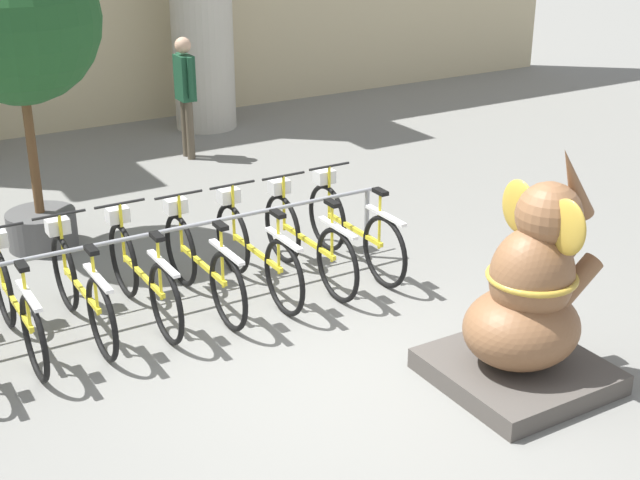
# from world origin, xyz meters

# --- Properties ---
(ground_plane) EXTENTS (60.00, 60.00, 0.00)m
(ground_plane) POSITION_xyz_m (0.00, 0.00, 0.00)
(ground_plane) COLOR slate
(bike_rack) EXTENTS (5.11, 0.05, 0.77)m
(bike_rack) POSITION_xyz_m (-1.00, 1.95, 0.63)
(bike_rack) COLOR gray
(bike_rack) RESTS_ON ground_plane
(bicycle_2) EXTENTS (0.48, 1.81, 0.97)m
(bicycle_2) POSITION_xyz_m (-2.13, 1.83, 0.42)
(bicycle_2) COLOR black
(bicycle_2) RESTS_ON ground_plane
(bicycle_3) EXTENTS (0.48, 1.81, 0.97)m
(bicycle_3) POSITION_xyz_m (-1.56, 1.86, 0.42)
(bicycle_3) COLOR black
(bicycle_3) RESTS_ON ground_plane
(bicycle_4) EXTENTS (0.48, 1.81, 0.97)m
(bicycle_4) POSITION_xyz_m (-1.00, 1.86, 0.42)
(bicycle_4) COLOR black
(bicycle_4) RESTS_ON ground_plane
(bicycle_5) EXTENTS (0.48, 1.81, 0.97)m
(bicycle_5) POSITION_xyz_m (-0.44, 1.81, 0.42)
(bicycle_5) COLOR black
(bicycle_5) RESTS_ON ground_plane
(bicycle_6) EXTENTS (0.48, 1.81, 0.97)m
(bicycle_6) POSITION_xyz_m (0.13, 1.81, 0.42)
(bicycle_6) COLOR black
(bicycle_6) RESTS_ON ground_plane
(bicycle_7) EXTENTS (0.48, 1.81, 0.97)m
(bicycle_7) POSITION_xyz_m (0.69, 1.80, 0.42)
(bicycle_7) COLOR black
(bicycle_7) RESTS_ON ground_plane
(bicycle_8) EXTENTS (0.48, 1.81, 0.97)m
(bicycle_8) POSITION_xyz_m (1.25, 1.83, 0.42)
(bicycle_8) COLOR black
(bicycle_8) RESTS_ON ground_plane
(elephant_statue) EXTENTS (1.25, 1.25, 1.93)m
(elephant_statue) POSITION_xyz_m (1.21, -0.75, 0.65)
(elephant_statue) COLOR #4C4742
(elephant_statue) RESTS_ON ground_plane
(person_pedestrian) EXTENTS (0.23, 0.47, 1.71)m
(person_pedestrian) POSITION_xyz_m (1.30, 6.22, 1.03)
(person_pedestrian) COLOR brown
(person_pedestrian) RESTS_ON ground_plane
(potted_tree) EXTENTS (1.69, 1.69, 3.28)m
(potted_tree) POSITION_xyz_m (-1.36, 4.00, 2.34)
(potted_tree) COLOR #4C4C4C
(potted_tree) RESTS_ON ground_plane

